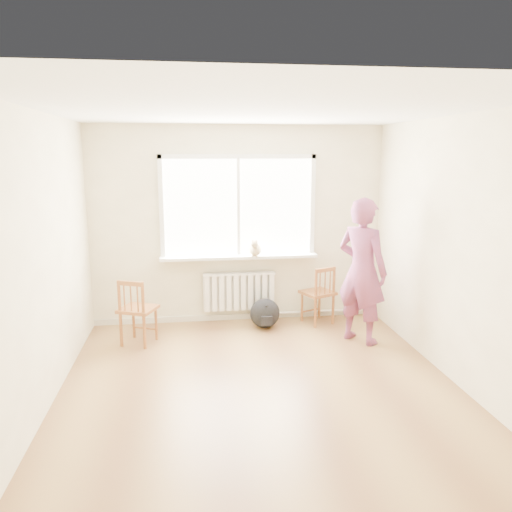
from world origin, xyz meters
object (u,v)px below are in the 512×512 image
object	(u,v)px
chair_right	(320,295)
person	(362,271)
cat	(255,249)
backpack	(265,313)
chair_left	(136,312)

from	to	relation	value
chair_right	person	distance (m)	0.92
person	cat	size ratio (longest dim) A/B	4.82
person	backpack	world-z (taller)	person
chair_right	cat	xyz separation A→B (m)	(-0.88, 0.15, 0.64)
person	cat	bearing A→B (deg)	15.82
chair_left	chair_right	distance (m)	2.47
chair_left	cat	size ratio (longest dim) A/B	2.22
chair_right	backpack	bearing A→B (deg)	-17.91
chair_left	cat	distance (m)	1.78
chair_left	person	xyz separation A→B (m)	(2.76, -0.25, 0.48)
chair_left	chair_right	size ratio (longest dim) A/B	1.02
chair_left	chair_right	bearing A→B (deg)	-146.76
chair_left	cat	bearing A→B (deg)	-136.13
chair_right	chair_left	bearing A→B (deg)	-12.27
chair_left	backpack	size ratio (longest dim) A/B	2.06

